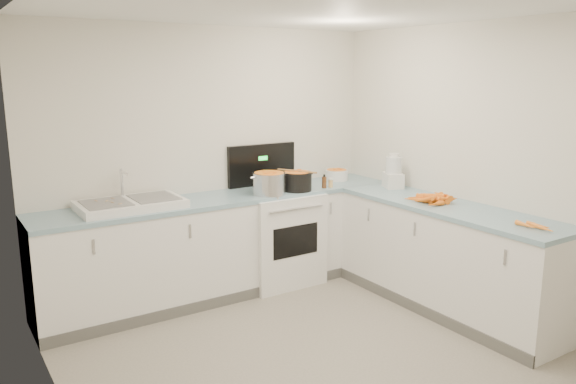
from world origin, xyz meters
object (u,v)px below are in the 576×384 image
sink (131,204)px  mixing_bowl (337,175)px  black_pot (297,182)px  stove (277,235)px  extract_bottle (324,182)px  spice_jar (331,183)px  food_processor (393,173)px  steel_pot (269,185)px

sink → mixing_bowl: bearing=1.7°
black_pot → mixing_bowl: black_pot is taller
stove → sink: bearing=179.4°
black_pot → extract_bottle: black_pot is taller
sink → spice_jar: (1.97, -0.21, 0.00)m
sink → mixing_bowl: sink is taller
mixing_bowl → food_processor: size_ratio=0.70×
food_processor → sink: bearing=167.1°
spice_jar → food_processor: food_processor is taller
steel_pot → black_pot: bearing=0.2°
sink → food_processor: 2.54m
spice_jar → black_pot: bearing=172.4°
steel_pot → extract_bottle: 0.62m
steel_pot → black_pot: size_ratio=1.09×
steel_pot → spice_jar: (0.69, -0.05, -0.05)m
spice_jar → stove: bearing=159.8°
stove → steel_pot: stove is taller
food_processor → mixing_bowl: bearing=109.0°
sink → extract_bottle: bearing=-6.2°
steel_pot → extract_bottle: size_ratio=2.72×
stove → food_processor: 1.31m
extract_bottle → spice_jar: size_ratio=1.47×
stove → food_processor: stove is taller
stove → mixing_bowl: size_ratio=5.59×
steel_pot → black_pot: (0.32, 0.00, -0.01)m
extract_bottle → food_processor: bearing=-31.8°
spice_jar → food_processor: (0.51, -0.36, 0.11)m
black_pot → spice_jar: black_pot is taller
black_pot → food_processor: food_processor is taller
steel_pot → stove: bearing=39.2°
stove → steel_pot: size_ratio=4.39×
stove → extract_bottle: bearing=-23.2°
black_pot → food_processor: size_ratio=0.82×
sink → extract_bottle: 1.90m
mixing_bowl → extract_bottle: (-0.37, -0.27, 0.00)m
stove → steel_pot: bearing=-140.8°
stove → steel_pot: (-0.17, -0.14, 0.56)m
black_pot → sink: bearing=174.4°
mixing_bowl → sink: bearing=-178.3°
mixing_bowl → spice_jar: 0.40m
sink → food_processor: bearing=-12.9°
sink → spice_jar: size_ratio=11.06×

